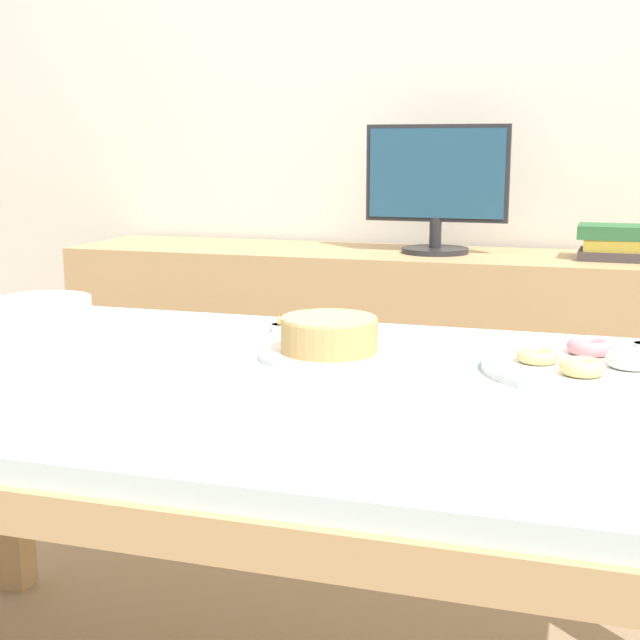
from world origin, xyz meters
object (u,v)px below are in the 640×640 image
(cake_chocolate_round, at_px, (329,340))
(tealight_centre, at_px, (56,306))
(plate_stack, at_px, (43,311))
(tealight_near_front, at_px, (279,327))
(pastry_platter, at_px, (584,365))
(book_stack, at_px, (619,242))
(computer_monitor, at_px, (436,189))

(cake_chocolate_round, distance_m, tealight_centre, 0.81)
(plate_stack, bearing_deg, tealight_near_front, 8.63)
(tealight_centre, distance_m, tealight_near_front, 0.60)
(pastry_platter, distance_m, tealight_near_front, 0.65)
(book_stack, height_order, plate_stack, book_stack)
(book_stack, relative_size, cake_chocolate_round, 0.87)
(computer_monitor, distance_m, tealight_centre, 1.15)
(pastry_platter, distance_m, tealight_centre, 1.25)
(computer_monitor, relative_size, tealight_near_front, 10.60)
(cake_chocolate_round, relative_size, tealight_near_front, 6.59)
(computer_monitor, bearing_deg, tealight_near_front, -101.17)
(book_stack, distance_m, pastry_platter, 1.07)
(pastry_platter, relative_size, plate_stack, 1.63)
(computer_monitor, height_order, tealight_near_front, computer_monitor)
(computer_monitor, xyz_separation_m, plate_stack, (-0.70, -0.97, -0.23))
(computer_monitor, bearing_deg, tealight_centre, -133.52)
(book_stack, distance_m, tealight_centre, 1.54)
(cake_chocolate_round, relative_size, tealight_centre, 6.59)
(book_stack, relative_size, plate_stack, 1.09)
(book_stack, height_order, tealight_near_front, book_stack)
(tealight_centre, xyz_separation_m, tealight_near_front, (0.60, -0.08, 0.00))
(plate_stack, xyz_separation_m, tealight_centre, (-0.07, 0.16, -0.02))
(computer_monitor, distance_m, cake_chocolate_round, 1.11)
(computer_monitor, relative_size, plate_stack, 2.02)
(pastry_platter, bearing_deg, cake_chocolate_round, -176.79)
(book_stack, distance_m, tealight_near_front, 1.14)
(computer_monitor, distance_m, pastry_platter, 1.18)
(plate_stack, relative_size, tealight_centre, 5.25)
(book_stack, distance_m, cake_chocolate_round, 1.21)
(tealight_centre, bearing_deg, plate_stack, -65.05)
(computer_monitor, height_order, cake_chocolate_round, computer_monitor)
(tealight_centre, bearing_deg, book_stack, 32.22)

